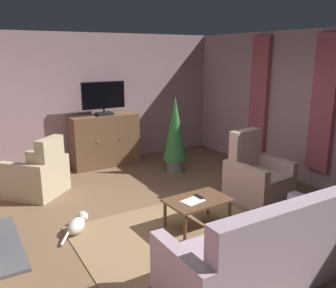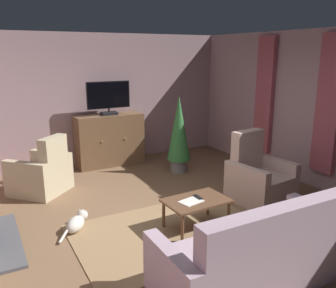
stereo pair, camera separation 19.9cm
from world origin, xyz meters
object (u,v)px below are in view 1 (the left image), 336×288
(tv_cabinet, at_px, (105,141))
(sofa_floral, at_px, (264,254))
(cat, at_px, (77,224))
(folded_newspaper, at_px, (193,201))
(television, at_px, (104,97))
(tv_remote, at_px, (199,197))
(armchair_facing_sofa, at_px, (38,176))
(armchair_angled_to_table, at_px, (257,178))
(potted_plant_small_fern_corner, at_px, (175,132))
(coffee_table, at_px, (198,203))

(tv_cabinet, relative_size, sofa_floral, 0.66)
(sofa_floral, relative_size, cat, 4.01)
(folded_newspaper, xyz_separation_m, cat, (-1.37, 0.75, -0.32))
(television, xyz_separation_m, tv_remote, (0.11, -3.26, -1.03))
(tv_remote, xyz_separation_m, armchair_facing_sofa, (-1.68, 2.33, -0.10))
(sofa_floral, height_order, armchair_angled_to_table, armchair_angled_to_table)
(tv_remote, height_order, folded_newspaper, tv_remote)
(potted_plant_small_fern_corner, relative_size, cat, 2.91)
(coffee_table, distance_m, folded_newspaper, 0.11)
(folded_newspaper, relative_size, potted_plant_small_fern_corner, 0.19)
(armchair_angled_to_table, bearing_deg, tv_remote, -167.95)
(coffee_table, xyz_separation_m, armchair_facing_sofa, (-1.63, 2.38, -0.04))
(folded_newspaper, relative_size, armchair_facing_sofa, 0.26)
(television, distance_m, armchair_angled_to_table, 3.49)
(tv_remote, relative_size, armchair_facing_sofa, 0.15)
(television, relative_size, armchair_facing_sofa, 0.79)
(television, height_order, cat, television)
(tv_remote, bearing_deg, sofa_floral, -7.54)
(television, relative_size, cat, 1.72)
(armchair_angled_to_table, relative_size, armchair_facing_sofa, 0.97)
(sofa_floral, bearing_deg, tv_cabinet, 89.41)
(potted_plant_small_fern_corner, bearing_deg, cat, -149.17)
(sofa_floral, height_order, cat, sofa_floral)
(potted_plant_small_fern_corner, bearing_deg, folded_newspaper, -116.20)
(tv_cabinet, distance_m, cat, 3.01)
(television, xyz_separation_m, sofa_floral, (-0.05, -4.64, -1.14))
(television, height_order, tv_remote, television)
(armchair_facing_sofa, bearing_deg, tv_remote, -54.19)
(armchair_angled_to_table, bearing_deg, folded_newspaper, -166.83)
(tv_cabinet, distance_m, sofa_floral, 4.70)
(tv_cabinet, bearing_deg, television, -90.00)
(sofa_floral, bearing_deg, tv_remote, 83.62)
(tv_cabinet, bearing_deg, cat, -118.34)
(coffee_table, height_order, potted_plant_small_fern_corner, potted_plant_small_fern_corner)
(television, height_order, potted_plant_small_fern_corner, television)
(tv_remote, bearing_deg, television, -179.29)
(coffee_table, height_order, cat, coffee_table)
(television, distance_m, armchair_facing_sofa, 2.15)
(sofa_floral, bearing_deg, armchair_angled_to_table, 47.63)
(television, bearing_deg, potted_plant_small_fern_corner, -46.05)
(tv_remote, bearing_deg, tv_cabinet, -179.32)
(tv_cabinet, bearing_deg, armchair_facing_sofa, -148.30)
(coffee_table, distance_m, armchair_facing_sofa, 2.88)
(coffee_table, relative_size, armchair_facing_sofa, 0.76)
(folded_newspaper, bearing_deg, coffee_table, -0.00)
(television, relative_size, tv_remote, 5.40)
(folded_newspaper, height_order, potted_plant_small_fern_corner, potted_plant_small_fern_corner)
(coffee_table, bearing_deg, armchair_angled_to_table, 13.26)
(coffee_table, bearing_deg, tv_remote, 39.52)
(tv_cabinet, xyz_separation_m, tv_remote, (0.11, -3.31, -0.09))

